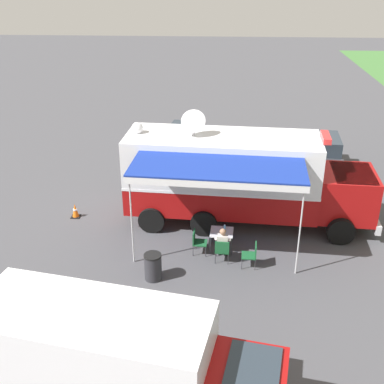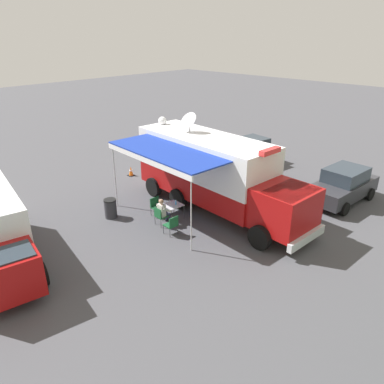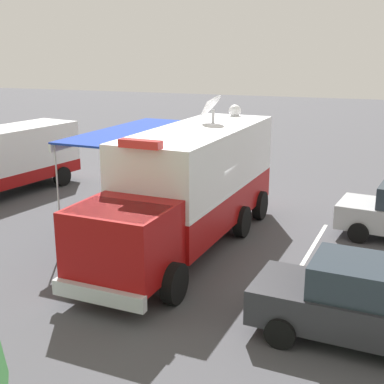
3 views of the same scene
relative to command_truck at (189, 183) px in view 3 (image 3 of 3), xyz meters
The scene contains 13 objects.
ground_plane 2.08m from the command_truck, 96.43° to the right, with size 100.00×100.00×0.00m, color #47474C.
lot_stripe 4.21m from the command_truck, 166.56° to the right, with size 0.12×4.80×0.01m, color silver.
command_truck is the anchor object (origin of this frame).
folding_table 2.57m from the command_truck, 18.31° to the right, with size 0.85×0.85×0.73m.
water_bottle 2.37m from the command_truck, 16.76° to the right, with size 0.07×0.07×0.22m.
folding_chair_at_table 3.32m from the command_truck, 13.14° to the right, with size 0.51×0.51×0.87m.
folding_chair_beside_table 3.18m from the command_truck, 33.03° to the right, with size 0.51×0.51×0.87m.
folding_chair_spare_by_truck 3.45m from the command_truck, ahead, with size 0.51×0.51×0.87m.
seated_responder 3.09m from the command_truck, 13.76° to the right, with size 0.68×0.58×1.25m.
trash_bin 5.16m from the command_truck, 36.01° to the right, with size 0.57×0.57×0.91m.
traffic_cone 6.77m from the command_truck, 89.83° to the right, with size 0.36×0.36×0.58m.
support_truck 9.58m from the command_truck, 18.45° to the right, with size 3.33×7.07×2.70m.
car_behind_truck 6.66m from the command_truck, 141.80° to the left, with size 4.34×2.29×1.76m.
Camera 3 is at (-5.23, 15.12, 5.89)m, focal length 49.35 mm.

